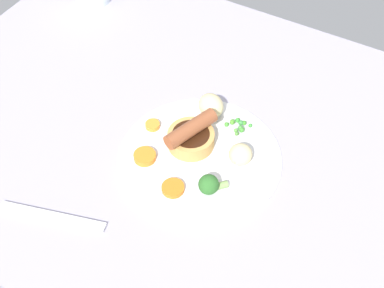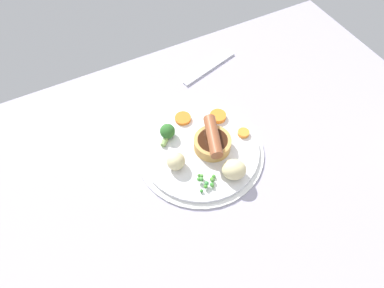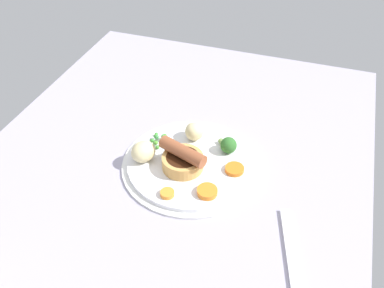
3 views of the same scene
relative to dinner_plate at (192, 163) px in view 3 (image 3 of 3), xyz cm
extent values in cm
cube|color=#9E99AD|center=(4.47, -4.52, -2.07)|extent=(110.00, 80.00, 3.00)
cylinder|color=silver|center=(0.00, 0.00, -0.32)|extent=(28.72, 28.72, 0.50)
cylinder|color=silver|center=(0.00, 0.00, 0.13)|extent=(26.42, 26.42, 1.40)
cylinder|color=tan|center=(2.45, -1.08, 2.21)|extent=(8.26, 8.26, 2.75)
cylinder|color=#33190C|center=(2.45, -1.08, 3.44)|extent=(6.61, 6.61, 0.30)
cylinder|color=brown|center=(2.45, -1.08, 4.92)|extent=(5.90, 10.38, 2.67)
sphere|color=#4F923A|center=(-3.37, -7.04, 1.84)|extent=(0.75, 0.75, 0.75)
sphere|color=#3C8C2E|center=(-4.25, -7.56, 1.98)|extent=(0.99, 0.99, 0.99)
sphere|color=#4D873A|center=(-1.85, -8.85, 1.67)|extent=(0.95, 0.95, 0.95)
sphere|color=#3B8B28|center=(-3.83, -9.54, 1.70)|extent=(0.86, 0.86, 0.86)
sphere|color=green|center=(-2.44, -9.65, 1.56)|extent=(0.81, 0.81, 0.81)
sphere|color=#45913D|center=(-3.89, -7.80, 2.08)|extent=(0.89, 0.89, 0.89)
sphere|color=#4A8435|center=(-3.78, -6.57, 1.65)|extent=(0.73, 0.73, 0.73)
sphere|color=#488F35|center=(-2.43, -9.85, 1.49)|extent=(0.81, 0.81, 0.81)
sphere|color=green|center=(-4.96, -9.84, 1.34)|extent=(0.71, 0.71, 0.71)
sphere|color=#37843D|center=(-3.38, -9.09, 1.91)|extent=(0.93, 0.93, 0.93)
sphere|color=#49932A|center=(-1.86, -8.68, 1.68)|extent=(0.94, 0.94, 0.94)
sphere|color=#428E33|center=(-1.07, -8.04, 1.26)|extent=(0.86, 0.86, 0.86)
sphere|color=#2D6628|center=(-5.00, 6.24, 2.55)|extent=(3.43, 3.43, 3.43)
cylinder|color=#7A9E56|center=(-6.52, 4.70, 1.43)|extent=(2.44, 2.46, 1.20)
ellipsoid|color=beige|center=(2.89, -9.33, 2.98)|extent=(6.63, 6.38, 4.29)
ellipsoid|color=beige|center=(-6.82, -1.80, 2.76)|extent=(5.65, 5.65, 3.85)
cylinder|color=orange|center=(0.17, 8.94, 1.25)|extent=(4.40, 4.40, 0.83)
cylinder|color=orange|center=(7.77, 5.64, 1.37)|extent=(4.67, 4.67, 1.07)
cylinder|color=orange|center=(10.54, -1.26, 1.28)|extent=(2.99, 2.99, 0.89)
cube|color=silver|center=(14.84, 22.41, -0.27)|extent=(17.76, 6.44, 0.60)
camera|label=1|loc=(-27.70, 52.00, 72.88)|focal=50.00mm
camera|label=2|loc=(-21.27, -37.21, 63.85)|focal=32.00mm
camera|label=3|loc=(60.65, 20.62, 59.57)|focal=40.00mm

